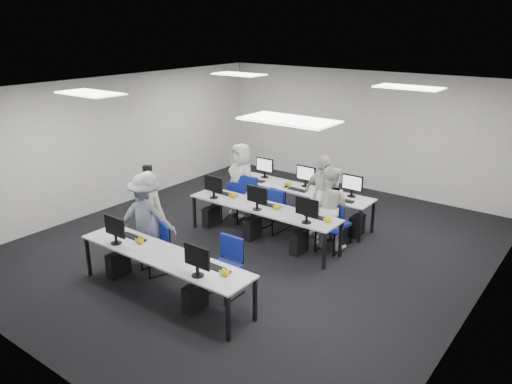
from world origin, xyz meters
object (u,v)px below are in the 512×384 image
Objects in this scene: chair_2 at (233,209)px; desk_mid at (263,209)px; chair_7 at (337,231)px; chair_1 at (224,278)px; chair_5 at (253,203)px; chair_3 at (272,218)px; chair_6 at (279,214)px; student_3 at (322,197)px; student_2 at (241,180)px; student_0 at (151,217)px; desk_front at (163,257)px; photographer at (147,218)px; chair_4 at (329,237)px; student_1 at (329,207)px; chair_0 at (157,258)px.

desk_mid is at bearing -42.33° from chair_2.
chair_7 reaches higher than desk_mid.
chair_1 is 3.41m from chair_5.
chair_6 is at bearing 94.93° from chair_3.
student_3 reaches higher than chair_1.
chair_6 reaches higher than chair_2.
student_3 is (0.97, 0.07, 0.58)m from chair_6.
chair_5 is at bearing 30.04° from student_2.
student_0 is 2.76m from student_2.
student_3 is (0.07, 2.90, 0.56)m from chair_1.
desk_front is at bearing 134.66° from student_0.
chair_6 is 2.96m from photographer.
chair_4 is 0.52× the size of student_2.
student_0 is (-0.92, -2.70, 0.58)m from chair_6.
desk_front is at bearing -52.43° from student_2.
chair_3 is at bearing -34.15° from chair_5.
chair_2 is 2.42m from chair_4.
chair_0 is at bearing 47.47° from student_1.
student_1 reaches higher than chair_3.
desk_mid is at bearing 108.90° from chair_1.
desk_front is 1.88× the size of student_0.
desk_mid is 2.16m from chair_1.
chair_4 is at bearing -20.29° from chair_2.
student_2 is at bearing 144.22° from desk_mid.
student_2 reaches higher than chair_6.
chair_6 reaches higher than chair_7.
chair_5 is (-0.80, 0.38, 0.04)m from chair_3.
chair_3 is at bearing -15.46° from chair_2.
student_1 reaches higher than desk_front.
student_3 is (1.97, 0.39, 0.60)m from chair_2.
chair_7 reaches higher than chair_2.
chair_4 is 1.03× the size of chair_7.
chair_0 is 0.49× the size of student_3.
chair_4 is 0.49× the size of student_3.
student_1 is at bearing -143.67° from student_0.
student_0 is at bearing -101.00° from chair_5.
student_3 reaches higher than chair_3.
chair_2 is at bearing -149.22° from student_3.
photographer is at bearing -108.82° from chair_2.
desk_front is at bearing -94.43° from chair_6.
photographer is at bearing -107.76° from chair_3.
desk_front is 1.96× the size of photographer.
chair_4 is 1.47m from chair_6.
student_2 is 0.96× the size of student_3.
student_3 is at bearing 84.01° from chair_0.
chair_2 is 2.45m from student_0.
student_1 is 0.98× the size of photographer.
chair_1 is 3.14m from chair_2.
photographer reaches higher than chair_1.
chair_7 is 0.60m from student_1.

